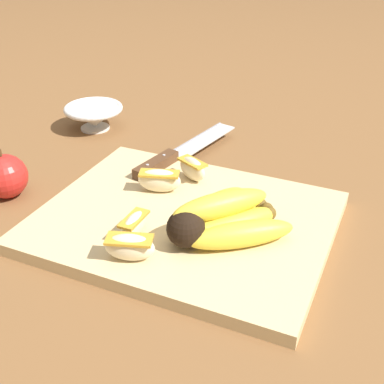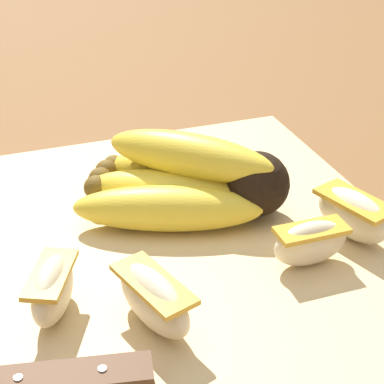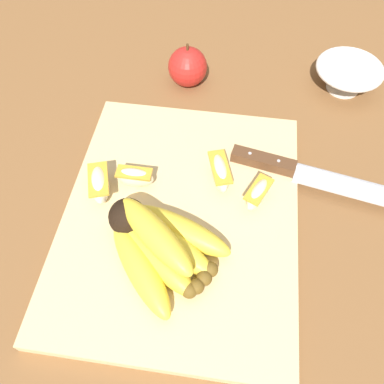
{
  "view_description": "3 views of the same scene",
  "coord_description": "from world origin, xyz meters",
  "px_view_note": "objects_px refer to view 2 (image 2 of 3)",
  "views": [
    {
      "loc": [
        0.27,
        -0.59,
        0.43
      ],
      "look_at": [
        0.01,
        -0.01,
        0.06
      ],
      "focal_mm": 47.74,
      "sensor_mm": 36.0,
      "label": 1
    },
    {
      "loc": [
        -0.36,
        0.11,
        0.3
      ],
      "look_at": [
        0.02,
        -0.03,
        0.06
      ],
      "focal_mm": 59.04,
      "sensor_mm": 36.0,
      "label": 2
    },
    {
      "loc": [
        0.29,
        0.04,
        0.51
      ],
      "look_at": [
        -0.01,
        -0.0,
        0.06
      ],
      "focal_mm": 36.72,
      "sensor_mm": 36.0,
      "label": 3
    }
  ],
  "objects_px": {
    "banana_bunch": "(189,180)",
    "apple_wedge_middle": "(310,242)",
    "apple_wedge_extra": "(52,289)",
    "apple_wedge_near": "(154,299)",
    "apple_wedge_far": "(353,214)"
  },
  "relations": [
    {
      "from": "banana_bunch",
      "to": "apple_wedge_extra",
      "type": "relative_size",
      "value": 2.96
    },
    {
      "from": "banana_bunch",
      "to": "apple_wedge_middle",
      "type": "xyz_separation_m",
      "value": [
        -0.11,
        -0.05,
        -0.01
      ]
    },
    {
      "from": "apple_wedge_middle",
      "to": "apple_wedge_far",
      "type": "height_order",
      "value": "apple_wedge_far"
    },
    {
      "from": "apple_wedge_extra",
      "to": "apple_wedge_middle",
      "type": "bearing_deg",
      "value": -91.93
    },
    {
      "from": "apple_wedge_near",
      "to": "banana_bunch",
      "type": "bearing_deg",
      "value": -27.77
    },
    {
      "from": "apple_wedge_middle",
      "to": "apple_wedge_extra",
      "type": "relative_size",
      "value": 0.94
    },
    {
      "from": "apple_wedge_near",
      "to": "apple_wedge_extra",
      "type": "height_order",
      "value": "same"
    },
    {
      "from": "apple_wedge_far",
      "to": "apple_wedge_extra",
      "type": "height_order",
      "value": "same"
    },
    {
      "from": "apple_wedge_middle",
      "to": "banana_bunch",
      "type": "bearing_deg",
      "value": 27.54
    },
    {
      "from": "apple_wedge_far",
      "to": "apple_wedge_near",
      "type": "bearing_deg",
      "value": 104.89
    },
    {
      "from": "banana_bunch",
      "to": "apple_wedge_near",
      "type": "relative_size",
      "value": 2.48
    },
    {
      "from": "banana_bunch",
      "to": "apple_wedge_middle",
      "type": "bearing_deg",
      "value": -152.46
    },
    {
      "from": "banana_bunch",
      "to": "apple_wedge_near",
      "type": "distance_m",
      "value": 0.15
    },
    {
      "from": "apple_wedge_near",
      "to": "apple_wedge_far",
      "type": "relative_size",
      "value": 1.03
    },
    {
      "from": "banana_bunch",
      "to": "apple_wedge_extra",
      "type": "distance_m",
      "value": 0.16
    }
  ]
}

